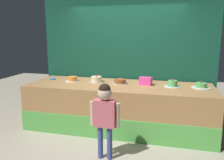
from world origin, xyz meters
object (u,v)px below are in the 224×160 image
(cake_left, at_px, (96,79))
(cake_right, at_px, (173,84))
(pink_box, at_px, (146,81))
(cake_center, at_px, (120,82))
(child_figure, at_px, (105,111))
(donut, at_px, (52,79))
(cake_far_left, at_px, (72,79))
(cake_far_right, at_px, (201,86))

(cake_left, height_order, cake_right, cake_left)
(pink_box, bearing_deg, cake_center, -178.57)
(child_figure, distance_m, donut, 2.14)
(child_figure, height_order, cake_far_left, child_figure)
(donut, distance_m, cake_left, 1.03)
(donut, xyz_separation_m, cake_left, (1.03, -0.02, 0.04))
(child_figure, relative_size, donut, 9.80)
(cake_center, distance_m, cake_far_right, 1.55)
(cake_far_left, distance_m, cake_left, 0.52)
(cake_center, height_order, cake_far_right, cake_far_right)
(child_figure, height_order, pink_box, child_figure)
(cake_far_left, bearing_deg, pink_box, 1.25)
(donut, distance_m, cake_far_right, 3.09)
(donut, height_order, cake_right, cake_right)
(child_figure, relative_size, cake_center, 3.85)
(cake_left, bearing_deg, child_figure, -67.24)
(donut, relative_size, cake_center, 0.39)
(cake_right, relative_size, cake_far_right, 0.91)
(cake_far_left, bearing_deg, cake_left, 6.53)
(child_figure, xyz_separation_m, cake_far_right, (1.48, 1.35, 0.17))
(cake_center, bearing_deg, cake_right, -1.60)
(pink_box, distance_m, cake_far_left, 1.55)
(pink_box, bearing_deg, cake_far_left, -178.75)
(cake_left, bearing_deg, pink_box, -1.41)
(donut, bearing_deg, child_figure, -40.98)
(donut, relative_size, cake_far_right, 0.35)
(cake_left, height_order, cake_center, cake_left)
(child_figure, height_order, cake_left, child_figure)
(pink_box, relative_size, cake_center, 0.78)
(pink_box, bearing_deg, cake_left, 178.59)
(cake_far_left, xyz_separation_m, cake_left, (0.52, 0.06, 0.01))
(cake_right, distance_m, cake_far_right, 0.52)
(pink_box, height_order, cake_left, cake_left)
(donut, height_order, cake_left, cake_left)
(donut, bearing_deg, cake_right, -1.95)
(pink_box, distance_m, cake_left, 1.03)
(cake_far_right, bearing_deg, child_figure, -137.76)
(cake_far_left, relative_size, cake_left, 1.16)
(child_figure, distance_m, cake_far_right, 2.01)
(cake_center, relative_size, cake_right, 0.98)
(cake_far_right, bearing_deg, cake_right, -175.79)
(child_figure, bearing_deg, cake_right, 53.51)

